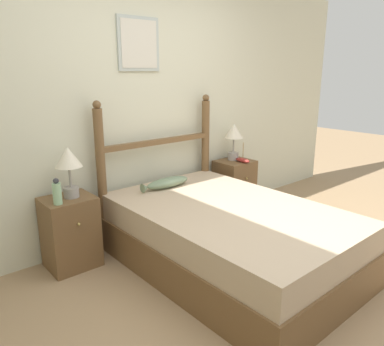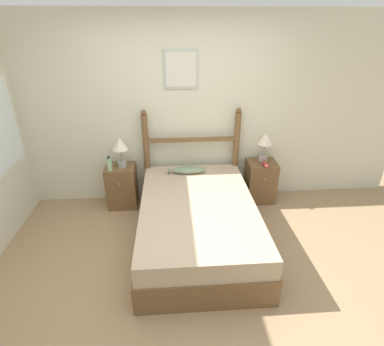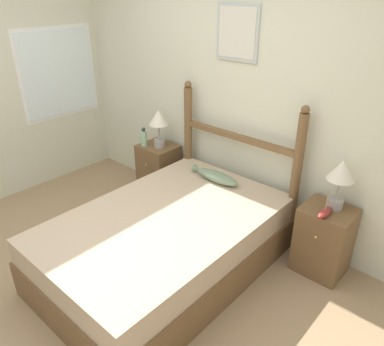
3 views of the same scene
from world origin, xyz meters
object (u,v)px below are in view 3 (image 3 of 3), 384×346
at_px(bed, 166,243).
at_px(table_lamp_right, 341,175).
at_px(nightstand_right, 323,240).
at_px(nightstand_left, 159,170).
at_px(fish_pillow, 216,176).
at_px(table_lamp_left, 159,121).
at_px(bottle, 144,137).
at_px(model_boat, 325,212).

distance_m(bed, table_lamp_right, 1.51).
height_order(nightstand_right, table_lamp_right, table_lamp_right).
bearing_deg(bed, nightstand_left, 138.73).
xyz_separation_m(nightstand_left, fish_pillow, (0.92, -0.12, 0.28)).
bearing_deg(table_lamp_left, fish_pillow, -7.32).
bearing_deg(nightstand_right, nightstand_left, 180.00).
xyz_separation_m(bed, fish_pillow, (-0.07, 0.76, 0.32)).
bearing_deg(table_lamp_right, bottle, -176.06).
bearing_deg(table_lamp_right, nightstand_right, -111.66).
relative_size(nightstand_left, nightstand_right, 1.00).
distance_m(bed, bottle, 1.43).
relative_size(nightstand_right, table_lamp_right, 1.45).
bearing_deg(nightstand_right, bed, -138.73).
bearing_deg(fish_pillow, table_lamp_left, 172.68).
bearing_deg(table_lamp_right, fish_pillow, -171.31).
distance_m(table_lamp_left, table_lamp_right, 1.98).
xyz_separation_m(nightstand_left, bottle, (-0.11, -0.10, 0.40)).
relative_size(nightstand_left, table_lamp_left, 1.45).
height_order(table_lamp_right, bottle, table_lamp_right).
relative_size(table_lamp_right, fish_pillow, 0.80).
height_order(table_lamp_right, model_boat, table_lamp_right).
bearing_deg(bottle, table_lamp_left, 31.99).
distance_m(table_lamp_left, model_boat, 1.98).
bearing_deg(nightstand_left, model_boat, -3.23).
height_order(nightstand_right, table_lamp_left, table_lamp_left).
bearing_deg(table_lamp_right, bed, -137.74).
bearing_deg(bed, model_boat, 37.21).
height_order(bottle, model_boat, model_boat).
relative_size(table_lamp_right, model_boat, 1.83).
bearing_deg(fish_pillow, model_boat, 0.27).
relative_size(table_lamp_left, table_lamp_right, 1.00).
bearing_deg(bottle, table_lamp_right, 3.94).
xyz_separation_m(table_lamp_left, model_boat, (1.96, -0.11, -0.27)).
distance_m(table_lamp_left, bottle, 0.27).
bearing_deg(nightstand_right, table_lamp_left, -179.88).
bearing_deg(table_lamp_left, nightstand_left, 173.44).
xyz_separation_m(bed, table_lamp_left, (-0.96, 0.87, 0.64)).
bearing_deg(model_boat, nightstand_left, 176.77).
relative_size(nightstand_left, fish_pillow, 1.17).
relative_size(nightstand_left, model_boat, 2.66).
bearing_deg(fish_pillow, nightstand_right, 6.30).
distance_m(nightstand_right, table_lamp_right, 0.60).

